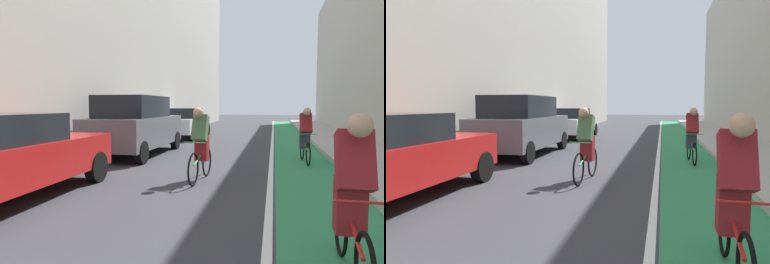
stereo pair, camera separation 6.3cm
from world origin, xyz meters
TOP-DOWN VIEW (x-y plane):
  - ground_plane at (0.00, 18.00)m, footprint 96.80×96.80m
  - bike_lane_paint at (2.82, 20.00)m, footprint 1.60×44.00m
  - lane_divider_stripe at (1.92, 20.00)m, footprint 0.12×44.00m
  - sidewalk_right at (4.87, 20.00)m, footprint 2.51×44.00m
  - parked_sedan_red at (-2.57, 10.12)m, footprint 1.89×4.33m
  - parked_suv_gray at (-2.57, 15.80)m, footprint 1.99×4.61m
  - parked_sedan_white at (-2.57, 22.12)m, footprint 1.99×4.69m
  - cyclist_mid at (2.71, 8.62)m, footprint 0.48×1.69m
  - cyclist_trailing at (0.41, 12.42)m, footprint 0.48×1.74m
  - cyclist_far at (2.87, 15.49)m, footprint 0.48×1.70m

SIDE VIEW (x-z plane):
  - ground_plane at x=0.00m, z-range 0.00..0.00m
  - bike_lane_paint at x=2.82m, z-range 0.00..0.00m
  - lane_divider_stripe at x=1.92m, z-range 0.00..0.00m
  - sidewalk_right at x=4.87m, z-range 0.00..0.14m
  - parked_sedan_red at x=-2.57m, z-range 0.02..1.55m
  - parked_sedan_white at x=-2.57m, z-range 0.02..1.55m
  - cyclist_mid at x=2.71m, z-range 0.01..1.61m
  - cyclist_trailing at x=0.41m, z-range 0.00..1.63m
  - cyclist_far at x=2.87m, z-range 0.04..1.65m
  - parked_suv_gray at x=-2.57m, z-range 0.03..2.01m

